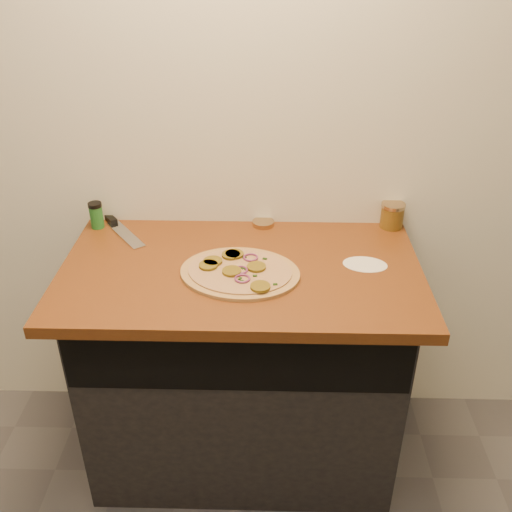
{
  "coord_description": "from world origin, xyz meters",
  "views": [
    {
      "loc": [
        0.09,
        -0.2,
        1.89
      ],
      "look_at": [
        0.05,
        1.4,
        0.95
      ],
      "focal_mm": 40.0,
      "sensor_mm": 36.0,
      "label": 1
    }
  ],
  "objects_px": {
    "pizza": "(239,272)",
    "chefs_knife": "(116,225)",
    "salsa_jar": "(392,215)",
    "spice_shaker": "(96,215)"
  },
  "relations": [
    {
      "from": "pizza",
      "to": "chefs_knife",
      "type": "height_order",
      "value": "pizza"
    },
    {
      "from": "chefs_knife",
      "to": "spice_shaker",
      "type": "distance_m",
      "value": 0.08
    },
    {
      "from": "pizza",
      "to": "spice_shaker",
      "type": "distance_m",
      "value": 0.63
    },
    {
      "from": "salsa_jar",
      "to": "pizza",
      "type": "bearing_deg",
      "value": -147.71
    },
    {
      "from": "pizza",
      "to": "chefs_knife",
      "type": "xyz_separation_m",
      "value": [
        -0.48,
        0.33,
        -0.0
      ]
    },
    {
      "from": "pizza",
      "to": "salsa_jar",
      "type": "bearing_deg",
      "value": 32.29
    },
    {
      "from": "chefs_knife",
      "to": "salsa_jar",
      "type": "bearing_deg",
      "value": 1.21
    },
    {
      "from": "pizza",
      "to": "spice_shaker",
      "type": "xyz_separation_m",
      "value": [
        -0.55,
        0.32,
        0.04
      ]
    },
    {
      "from": "chefs_knife",
      "to": "spice_shaker",
      "type": "relative_size",
      "value": 3.07
    },
    {
      "from": "pizza",
      "to": "spice_shaker",
      "type": "bearing_deg",
      "value": 149.97
    }
  ]
}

